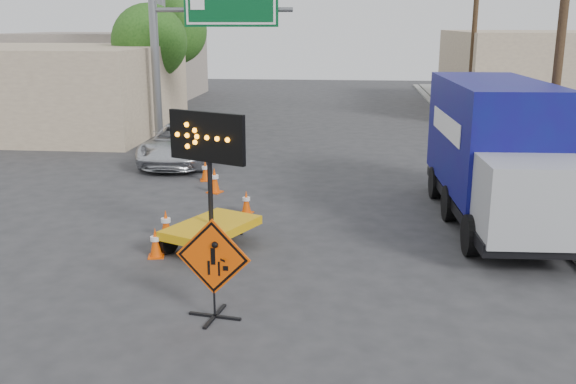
% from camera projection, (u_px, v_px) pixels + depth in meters
% --- Properties ---
extents(ground, '(100.00, 100.00, 0.00)m').
position_uv_depth(ground, '(221.00, 335.00, 10.76)').
color(ground, '#2D2D30').
rests_on(ground, ground).
extents(curb_right, '(0.40, 60.00, 0.12)m').
position_uv_depth(curb_right, '(486.00, 158.00, 24.46)').
color(curb_right, gray).
rests_on(curb_right, ground).
extents(sidewalk_right, '(4.00, 60.00, 0.15)m').
position_uv_depth(sidewalk_right, '(548.00, 159.00, 24.23)').
color(sidewalk_right, gray).
rests_on(sidewalk_right, ground).
extents(storefront_left_near, '(14.00, 10.00, 4.00)m').
position_uv_depth(storefront_left_near, '(18.00, 89.00, 30.86)').
color(storefront_left_near, '#C9B491').
rests_on(storefront_left_near, ground).
extents(storefront_left_far, '(12.00, 10.00, 4.40)m').
position_uv_depth(storefront_left_far, '(106.00, 66.00, 44.37)').
color(storefront_left_far, gray).
rests_on(storefront_left_far, ground).
extents(building_right_far, '(10.00, 14.00, 4.60)m').
position_uv_depth(building_right_far, '(540.00, 71.00, 37.75)').
color(building_right_far, '#C9B491').
rests_on(building_right_far, ground).
extents(highway_gantry, '(6.18, 0.38, 6.90)m').
position_uv_depth(highway_gantry, '(201.00, 23.00, 27.17)').
color(highway_gantry, slate).
rests_on(highway_gantry, ground).
extents(utility_pole_near, '(1.80, 0.26, 9.00)m').
position_uv_depth(utility_pole_near, '(561.00, 37.00, 18.39)').
color(utility_pole_near, '#412E1B').
rests_on(utility_pole_near, ground).
extents(utility_pole_far, '(1.80, 0.26, 9.00)m').
position_uv_depth(utility_pole_far, '(474.00, 31.00, 31.86)').
color(utility_pole_far, '#412E1B').
rests_on(utility_pole_far, ground).
extents(tree_left_near, '(3.71, 3.71, 6.03)m').
position_uv_depth(tree_left_near, '(149.00, 42.00, 31.64)').
color(tree_left_near, '#412E1B').
rests_on(tree_left_near, ground).
extents(tree_left_far, '(4.10, 4.10, 6.66)m').
position_uv_depth(tree_left_far, '(174.00, 31.00, 39.32)').
color(tree_left_far, '#412E1B').
rests_on(tree_left_far, ground).
extents(construction_sign, '(1.37, 0.97, 1.83)m').
position_uv_depth(construction_sign, '(213.00, 267.00, 11.14)').
color(construction_sign, black).
rests_on(construction_sign, ground).
extents(arrow_board, '(2.16, 2.59, 3.18)m').
position_uv_depth(arrow_board, '(211.00, 219.00, 14.71)').
color(arrow_board, '#DB9F0C').
rests_on(arrow_board, ground).
extents(pickup_truck, '(2.46, 5.29, 1.46)m').
position_uv_depth(pickup_truck, '(183.00, 143.00, 23.87)').
color(pickup_truck, silver).
rests_on(pickup_truck, ground).
extents(box_truck, '(2.69, 7.72, 3.63)m').
position_uv_depth(box_truck, '(495.00, 160.00, 16.47)').
color(box_truck, black).
rests_on(box_truck, ground).
extents(cone_a, '(0.41, 0.41, 0.68)m').
position_uv_depth(cone_a, '(156.00, 242.00, 14.25)').
color(cone_a, '#EB4B04').
rests_on(cone_a, ground).
extents(cone_b, '(0.45, 0.45, 0.71)m').
position_uv_depth(cone_b, '(166.00, 224.00, 15.51)').
color(cone_b, '#EB4B04').
rests_on(cone_b, ground).
extents(cone_c, '(0.40, 0.40, 0.64)m').
position_uv_depth(cone_c, '(246.00, 202.00, 17.54)').
color(cone_c, '#EB4B04').
rests_on(cone_c, ground).
extents(cone_d, '(0.51, 0.51, 0.79)m').
position_uv_depth(cone_d, '(214.00, 180.00, 19.67)').
color(cone_d, '#EB4B04').
rests_on(cone_d, ground).
extents(cone_e, '(0.43, 0.43, 0.69)m').
position_uv_depth(cone_e, '(205.00, 170.00, 21.19)').
color(cone_e, '#EB4B04').
rests_on(cone_e, ground).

